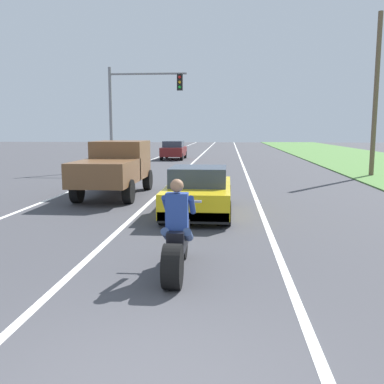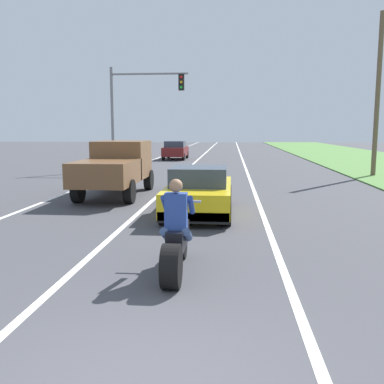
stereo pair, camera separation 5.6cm
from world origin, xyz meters
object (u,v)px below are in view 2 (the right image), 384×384
(distant_car_far_ahead, at_px, (176,150))
(traffic_light_mast_near, at_px, (136,102))
(sports_car_yellow, at_px, (199,192))
(pickup_truck_left_lane_brown, at_px, (116,166))
(motorcycle_with_rider, at_px, (176,241))

(distant_car_far_ahead, bearing_deg, traffic_light_mast_near, -96.05)
(sports_car_yellow, xyz_separation_m, pickup_truck_left_lane_brown, (-3.29, 3.11, 0.48))
(motorcycle_with_rider, height_order, sports_car_yellow, motorcycle_with_rider)
(motorcycle_with_rider, bearing_deg, sports_car_yellow, 90.13)
(traffic_light_mast_near, bearing_deg, pickup_truck_left_lane_brown, -81.83)
(motorcycle_with_rider, distance_m, pickup_truck_left_lane_brown, 9.09)
(motorcycle_with_rider, height_order, traffic_light_mast_near, traffic_light_mast_near)
(motorcycle_with_rider, relative_size, pickup_truck_left_lane_brown, 0.46)
(motorcycle_with_rider, bearing_deg, distant_car_far_ahead, 97.41)
(pickup_truck_left_lane_brown, bearing_deg, distant_car_far_ahead, 91.03)
(traffic_light_mast_near, xyz_separation_m, distant_car_far_ahead, (1.05, 9.87, -3.22))
(sports_car_yellow, relative_size, traffic_light_mast_near, 0.72)
(traffic_light_mast_near, height_order, distant_car_far_ahead, traffic_light_mast_near)
(pickup_truck_left_lane_brown, relative_size, distant_car_far_ahead, 1.20)
(traffic_light_mast_near, relative_size, distant_car_far_ahead, 1.50)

